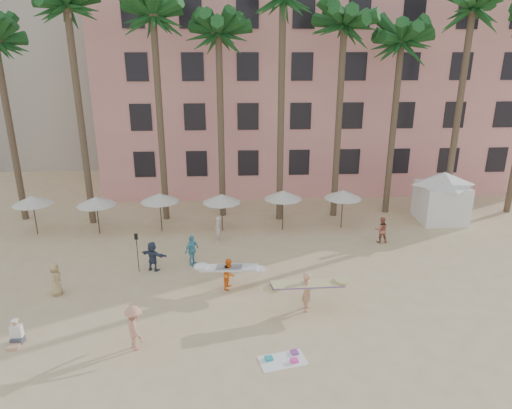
{
  "coord_description": "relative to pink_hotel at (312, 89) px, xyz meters",
  "views": [
    {
      "loc": [
        -0.36,
        -15.7,
        11.42
      ],
      "look_at": [
        0.87,
        6.0,
        4.0
      ],
      "focal_mm": 32.0,
      "sensor_mm": 36.0,
      "label": 1
    }
  ],
  "objects": [
    {
      "name": "seated_man",
      "position": [
        -16.24,
        -25.31,
        -7.64
      ],
      "size": [
        0.46,
        0.8,
        1.03
      ],
      "color": "#3F3F4C",
      "rests_on": "ground"
    },
    {
      "name": "beach_towel",
      "position": [
        -5.46,
        -27.02,
        -7.97
      ],
      "size": [
        1.97,
        1.37,
        0.14
      ],
      "color": "white",
      "rests_on": "ground"
    },
    {
      "name": "cabana",
      "position": [
        7.18,
        -12.44,
        -5.93
      ],
      "size": [
        4.6,
        4.6,
        3.5
      ],
      "color": "white",
      "rests_on": "ground"
    },
    {
      "name": "palm_row",
      "position": [
        -6.49,
        -11.0,
        4.97
      ],
      "size": [
        44.4,
        5.4,
        16.3
      ],
      "color": "brown",
      "rests_on": "ground"
    },
    {
      "name": "ground",
      "position": [
        -7.0,
        -26.0,
        -8.0
      ],
      "size": [
        120.0,
        120.0,
        0.0
      ],
      "primitive_type": "plane",
      "color": "#D1B789",
      "rests_on": "ground"
    },
    {
      "name": "umbrella_row",
      "position": [
        -10.0,
        -13.5,
        -5.67
      ],
      "size": [
        22.5,
        2.7,
        2.73
      ],
      "color": "#332B23",
      "rests_on": "ground"
    },
    {
      "name": "paddle",
      "position": [
        -12.44,
        -19.18,
        -6.59
      ],
      "size": [
        0.18,
        0.04,
        2.23
      ],
      "color": "black",
      "rests_on": "ground"
    },
    {
      "name": "pink_hotel",
      "position": [
        0.0,
        0.0,
        0.0
      ],
      "size": [
        35.0,
        14.0,
        16.0
      ],
      "primitive_type": "cube",
      "color": "pink",
      "rests_on": "ground"
    },
    {
      "name": "carrier_white",
      "position": [
        -7.54,
        -21.22,
        -7.13
      ],
      "size": [
        2.92,
        1.17,
        1.59
      ],
      "color": "orange",
      "rests_on": "ground"
    },
    {
      "name": "carrier_yellow",
      "position": [
        -3.98,
        -23.47,
        -6.95
      ],
      "size": [
        3.47,
        1.33,
        1.88
      ],
      "color": "tan",
      "rests_on": "ground"
    },
    {
      "name": "beachgoers",
      "position": [
        -9.56,
        -20.53,
        -7.12
      ],
      "size": [
        18.59,
        11.58,
        1.89
      ],
      "color": "beige",
      "rests_on": "ground"
    }
  ]
}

